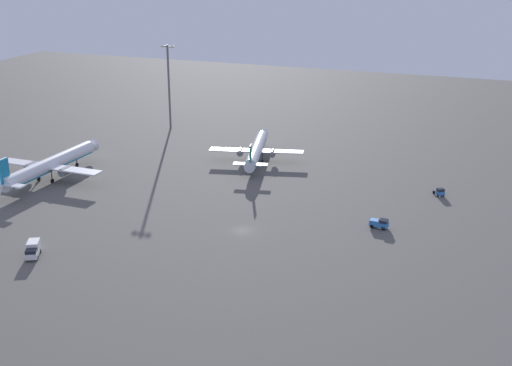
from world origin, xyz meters
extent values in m
plane|color=#56544F|center=(0.00, 0.00, 0.00)|extent=(416.00, 416.00, 0.00)
cylinder|color=white|center=(-62.32, 15.40, 4.18)|extent=(5.00, 36.77, 3.87)
cone|color=white|center=(-61.71, 34.95, 4.18)|extent=(3.75, 2.56, 3.68)
cone|color=white|center=(-62.93, -4.35, 4.18)|extent=(3.57, 2.96, 3.48)
cube|color=white|center=(-62.35, 14.39, 3.97)|extent=(32.70, 5.08, 0.36)
cube|color=white|center=(-62.87, -2.41, 4.38)|extent=(11.27, 2.79, 0.36)
cube|color=#1984B2|center=(-62.86, -2.11, 7.49)|extent=(0.41, 3.27, 6.62)
cylinder|color=slate|center=(-67.95, 14.56, 3.26)|extent=(2.35, 3.73, 2.24)
cylinder|color=slate|center=(-56.75, 14.21, 3.26)|extent=(2.35, 3.73, 2.24)
cube|color=#1984B2|center=(-62.32, 15.40, 3.11)|extent=(4.53, 33.82, 0.37)
cylinder|color=#333338|center=(-61.96, 27.13, 2.37)|extent=(0.29, 0.29, 3.62)
cylinder|color=black|center=(-61.96, 27.13, 0.56)|extent=(0.44, 1.13, 1.12)
cylinder|color=#333338|center=(-64.64, 12.93, 2.37)|extent=(0.29, 0.29, 3.62)
cylinder|color=black|center=(-64.64, 12.93, 0.56)|extent=(0.44, 1.13, 1.12)
cylinder|color=#333338|center=(-60.16, 12.79, 2.37)|extent=(0.29, 0.29, 3.62)
cylinder|color=black|center=(-60.16, 12.79, 0.56)|extent=(0.44, 1.13, 1.12)
cylinder|color=silver|center=(-14.96, 50.60, 3.55)|extent=(10.45, 31.08, 3.29)
cone|color=silver|center=(-18.83, 66.77, 3.55)|extent=(3.52, 2.75, 3.13)
cone|color=silver|center=(-11.06, 34.27, 3.55)|extent=(3.44, 3.05, 2.96)
cube|color=silver|center=(-14.76, 49.76, 3.38)|extent=(27.75, 9.81, 0.30)
cube|color=silver|center=(-11.44, 35.87, 3.72)|extent=(9.75, 4.24, 0.30)
cube|color=#146B4C|center=(-11.50, 36.12, 6.36)|extent=(0.90, 2.75, 5.63)
cylinder|color=slate|center=(-19.39, 48.65, 2.77)|extent=(2.58, 3.47, 1.90)
cylinder|color=slate|center=(-10.13, 50.87, 2.77)|extent=(2.58, 3.47, 1.90)
cube|color=#146B4C|center=(-14.96, 50.60, 2.64)|extent=(9.55, 28.58, 0.31)
cylinder|color=#333338|center=(-17.28, 60.30, 2.01)|extent=(0.24, 0.24, 3.07)
cylinder|color=black|center=(-17.28, 60.30, 0.48)|extent=(0.56, 1.01, 0.95)
cylinder|color=#333338|center=(-16.31, 48.06, 2.01)|extent=(0.24, 0.24, 3.07)
cylinder|color=black|center=(-16.31, 48.06, 0.48)|extent=(0.56, 1.01, 0.95)
cylinder|color=#333338|center=(-12.61, 48.94, 2.01)|extent=(0.24, 0.24, 3.07)
cylinder|color=black|center=(-12.61, 48.94, 0.48)|extent=(0.56, 1.01, 0.95)
cube|color=#3372BF|center=(39.65, 38.40, 0.90)|extent=(2.40, 2.35, 0.90)
cube|color=#1E232D|center=(39.65, 38.40, 1.70)|extent=(2.17, 2.11, 0.70)
cylinder|color=black|center=(40.39, 38.67, 0.45)|extent=(0.77, 0.90, 0.90)
cylinder|color=black|center=(39.18, 37.78, 0.45)|extent=(0.77, 0.90, 0.90)
cylinder|color=black|center=(39.19, 40.32, 0.45)|extent=(0.77, 0.90, 0.90)
cylinder|color=black|center=(37.97, 39.44, 0.45)|extent=(0.77, 0.90, 0.90)
cube|color=white|center=(-35.23, -28.95, 1.05)|extent=(3.38, 3.53, 1.20)
cube|color=#1E232D|center=(-35.23, -28.95, 2.00)|extent=(3.06, 3.15, 0.70)
cube|color=white|center=(-36.33, -26.73, 1.75)|extent=(3.67, 4.25, 2.60)
cylinder|color=black|center=(-34.11, -28.82, 0.45)|extent=(0.67, 0.94, 0.90)
cylinder|color=black|center=(-35.99, -29.76, 0.45)|extent=(0.67, 0.94, 0.90)
cylinder|color=black|center=(-35.69, -25.67, 0.45)|extent=(0.67, 0.94, 0.90)
cylinder|color=black|center=(-37.57, -26.61, 0.45)|extent=(0.67, 0.94, 0.90)
cube|color=#3372BF|center=(29.78, 12.06, 1.00)|extent=(2.30, 2.21, 1.10)
cube|color=#1E232D|center=(29.78, 12.06, 1.90)|extent=(2.03, 2.03, 0.70)
cube|color=#3372BF|center=(27.90, 12.27, 1.15)|extent=(2.59, 2.17, 1.40)
cylinder|color=black|center=(30.16, 12.88, 0.45)|extent=(0.93, 0.39, 0.90)
cylinder|color=black|center=(29.98, 11.19, 0.45)|extent=(0.93, 0.39, 0.90)
cylinder|color=black|center=(27.49, 13.17, 0.45)|extent=(0.93, 0.39, 0.90)
cylinder|color=black|center=(27.31, 11.48, 0.45)|extent=(0.93, 0.39, 0.90)
cylinder|color=slate|center=(-56.14, 75.61, 14.46)|extent=(0.70, 0.70, 28.92)
cube|color=slate|center=(-56.14, 75.61, 28.32)|extent=(4.80, 0.40, 0.40)
sphere|color=#F9EAB2|center=(-57.94, 75.61, 28.32)|extent=(0.90, 0.90, 0.90)
sphere|color=#F9EAB2|center=(-54.34, 75.61, 28.32)|extent=(0.90, 0.90, 0.90)
camera|label=1|loc=(52.82, -135.06, 62.38)|focal=48.82mm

